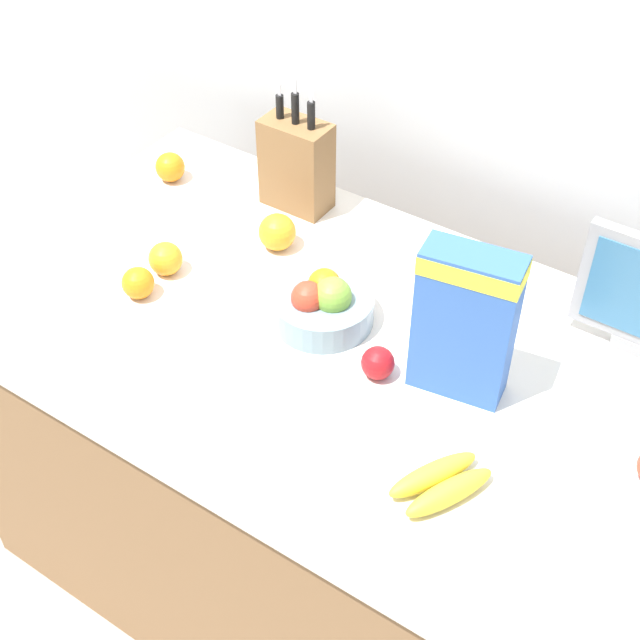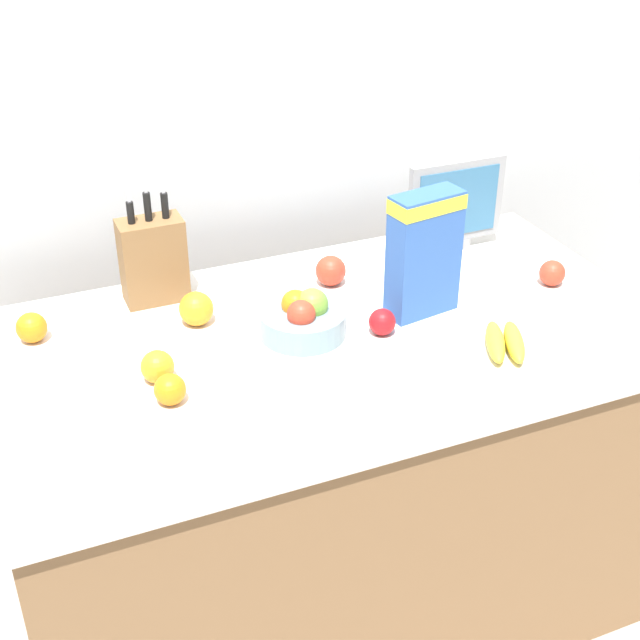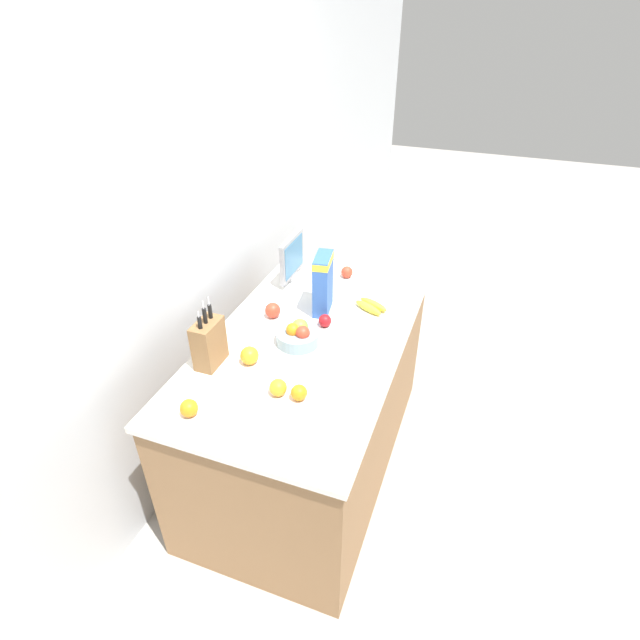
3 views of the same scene
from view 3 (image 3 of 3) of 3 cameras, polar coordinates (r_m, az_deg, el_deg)
The scene contains 15 objects.
ground_plane at distance 3.02m, azimuth -1.06°, elevation -15.41°, with size 14.00×14.00×0.00m, color gray.
wall_back at distance 2.51m, azimuth -15.91°, elevation 9.29°, with size 9.00×0.06×2.60m.
counter at distance 2.71m, azimuth -1.15°, elevation -9.38°, with size 1.63×0.90×0.87m.
knife_block at distance 2.26m, azimuth -12.57°, elevation -2.57°, with size 0.16×0.09×0.33m.
small_monitor at distance 2.86m, azimuth -3.21°, elevation 7.15°, with size 0.29×0.03×0.26m.
cereal_box at distance 2.55m, azimuth 0.33°, elevation 4.42°, with size 0.19×0.11×0.32m.
fruit_bowl at distance 2.37m, azimuth -2.50°, elevation -1.71°, with size 0.21×0.21×0.12m.
banana_bunch at distance 2.64m, azimuth 5.84°, elevation 1.60°, with size 0.16×0.19×0.04m.
apple_by_knife_block at distance 2.93m, azimuth 3.09°, elevation 5.49°, with size 0.07×0.07×0.07m, color red.
apple_rear at distance 2.49m, azimuth 0.56°, elevation -0.08°, with size 0.07×0.07×0.07m, color #A31419.
apple_rightmost at distance 2.57m, azimuth -5.42°, elevation 1.12°, with size 0.08×0.08×0.08m, color red.
orange_back_center at distance 2.27m, azimuth -8.06°, elevation -4.03°, with size 0.08×0.08×0.08m, color orange.
orange_front_left at distance 2.06m, azimuth -14.75°, elevation -9.71°, with size 0.07×0.07×0.07m, color orange.
orange_mid_right at distance 2.09m, azimuth -4.81°, elevation -7.70°, with size 0.07×0.07×0.07m, color orange.
orange_mid_left at distance 2.07m, azimuth -2.41°, elevation -8.29°, with size 0.07×0.07×0.07m, color orange.
Camera 3 is at (-1.84, -0.73, 2.29)m, focal length 28.00 mm.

